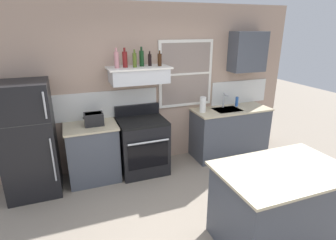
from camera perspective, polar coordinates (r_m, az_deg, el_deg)
name	(u,v)px	position (r m, az deg, el deg)	size (l,w,h in m)	color
back_wall	(151,87)	(4.64, -3.56, 6.97)	(5.40, 0.11, 2.70)	tan
refrigerator	(29,140)	(4.27, -27.35, -3.76)	(0.70, 0.72, 1.65)	black
counter_left_of_stove	(93,152)	(4.43, -15.59, -6.60)	(0.79, 0.63, 0.91)	#474C56
toaster	(94,119)	(4.22, -15.43, 0.21)	(0.30, 0.20, 0.19)	black
stove_range	(143,145)	(4.51, -5.38, -5.35)	(0.76, 0.69, 1.09)	black
range_hood_shelf	(139,75)	(4.26, -6.22, 9.52)	(0.96, 0.52, 0.24)	silver
bottle_rose_pink	(117,60)	(4.13, -10.82, 12.45)	(0.07, 0.07, 0.29)	#C67F84
bottle_red_label_wine	(125,59)	(4.17, -9.10, 12.58)	(0.07, 0.07, 0.29)	maroon
bottle_olive_oil_square	(135,60)	(4.17, -7.07, 12.51)	(0.06, 0.06, 0.26)	#4C601E
bottle_dark_green_wine	(142,58)	(4.27, -5.60, 12.90)	(0.07, 0.07, 0.29)	#143819
bottle_balsamic_dark	(150,60)	(4.31, -3.87, 12.61)	(0.06, 0.06, 0.23)	black
bottle_brown_stout	(160,60)	(4.29, -1.78, 12.67)	(0.06, 0.06, 0.24)	#381E0F
counter_right_with_sink	(229,132)	(5.21, 12.84, -2.41)	(1.43, 0.63, 0.91)	#474C56
sink_faucet	(224,99)	(5.04, 11.81, 4.46)	(0.03, 0.17, 0.28)	silver
paper_towel_roll	(203,105)	(4.73, 7.37, 3.25)	(0.11, 0.11, 0.27)	white
dish_soap_bottle	(237,102)	(5.22, 14.35, 3.79)	(0.06, 0.06, 0.18)	blue
kitchen_island	(279,205)	(3.36, 22.33, -16.32)	(1.40, 0.90, 0.91)	#474C56
upper_cabinet_right	(248,52)	(5.19, 16.51, 13.67)	(0.64, 0.32, 0.70)	#474C56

